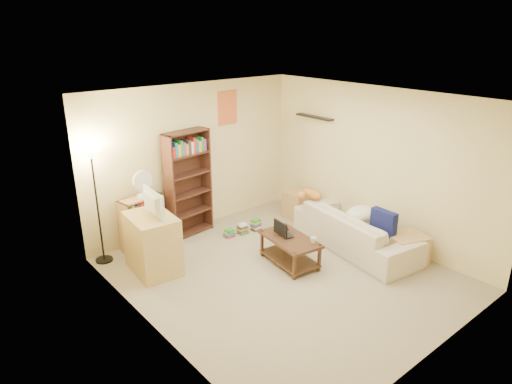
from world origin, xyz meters
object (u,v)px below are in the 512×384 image
Objects in this scene: side_table at (299,204)px; sofa at (355,230)px; tall_bookshelf at (188,181)px; coffee_table at (290,247)px; tabby_cat at (310,194)px; end_cabinet at (406,249)px; floor_lamp at (93,174)px; laptop at (288,233)px; short_bookshelf at (142,223)px; desk_fan at (142,183)px; tv_stand at (153,244)px; mug at (313,240)px; television at (149,204)px.

sofa is at bearing -97.79° from side_table.
coffee_table is at bearing -80.36° from tall_bookshelf.
sofa is 0.96m from tabby_cat.
tall_bookshelf is 3.59m from end_cabinet.
floor_lamp is (-1.54, 0.00, 0.44)m from tall_bookshelf.
tall_bookshelf is (-1.70, 2.17, 0.63)m from sofa.
end_cabinet reaches higher than coffee_table.
short_bookshelf is (-1.50, 1.74, 0.00)m from laptop.
end_cabinet is (2.79, -2.96, -0.21)m from short_bookshelf.
desk_fan is (-1.39, 1.82, 0.83)m from coffee_table.
end_cabinet is at bearing -157.45° from sofa.
tv_stand is at bearing 72.56° from laptop.
side_table reaches higher than mug.
television is 0.36× the size of tall_bookshelf.
tabby_cat reaches higher than sofa.
laptop is 1.92m from tall_bookshelf.
side_table is (1.28, 1.04, -0.18)m from laptop.
coffee_table is 1.77m from side_table.
floor_lamp is 3.21× the size of end_cabinet.
tall_bookshelf is 3.30× the size of end_cabinet.
mug is (-1.00, -0.03, 0.15)m from sofa.
end_cabinet is (3.00, -2.20, -0.21)m from tv_stand.
tabby_cat is 0.77× the size of television.
end_cabinet is (1.28, -1.22, -0.21)m from laptop.
desk_fan is 0.80× the size of end_cabinet.
tabby_cat is 1.25m from mug.
tabby_cat is at bearing -47.32° from tall_bookshelf.
television is at bearing -110.16° from desk_fan.
tv_stand is 0.48× the size of tall_bookshelf.
floor_lamp is (-0.45, 0.76, 0.95)m from tv_stand.
desk_fan is at bearing 74.85° from tv_stand.
laptop is 3.33× the size of mug.
desk_fan is at bearing 151.95° from tabby_cat.
floor_lamp is (-0.66, 0.00, 0.95)m from short_bookshelf.
side_table is (3.00, 0.05, -0.79)m from television.
laptop is 1.98m from tv_stand.
tall_bookshelf is 0.85m from desk_fan.
tall_bookshelf is at bearing -9.35° from short_bookshelf.
short_bookshelf is (-2.58, 2.17, 0.12)m from sofa.
tv_stand is 3.00m from side_table.
mug is 2.36m from tall_bookshelf.
floor_lamp is 4.69m from end_cabinet.
short_bookshelf is at bearing 79.23° from tv_stand.
tabby_cat is at bearing 102.28° from end_cabinet.
desk_fan reaches higher than side_table.
laptop is at bearing -49.40° from desk_fan.
side_table is (0.36, 0.60, -0.46)m from tabby_cat.
desk_fan is (-0.83, -0.04, 0.16)m from tall_bookshelf.
mug is 0.17× the size of television.
end_cabinet is (0.36, -1.65, -0.49)m from tabby_cat.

